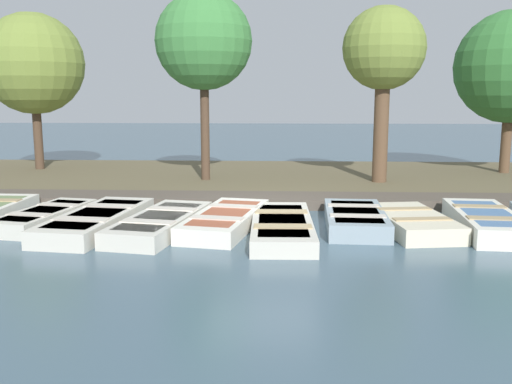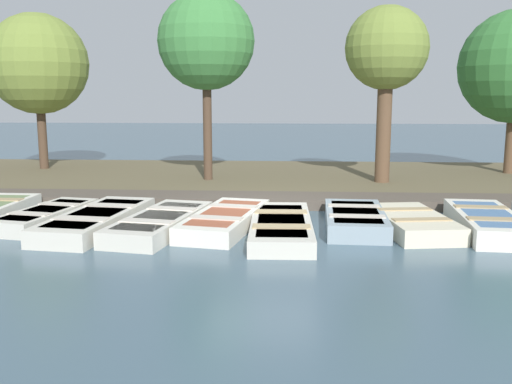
# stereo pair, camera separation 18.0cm
# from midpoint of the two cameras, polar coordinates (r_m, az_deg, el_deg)

# --- Properties ---
(ground_plane) EXTENTS (80.00, 80.00, 0.00)m
(ground_plane) POSITION_cam_midpoint_polar(r_m,az_deg,el_deg) (12.68, 0.29, -2.60)
(ground_plane) COLOR #425B6B
(shore_bank) EXTENTS (8.00, 24.00, 0.21)m
(shore_bank) POSITION_cam_midpoint_polar(r_m,az_deg,el_deg) (17.58, 0.93, 1.25)
(shore_bank) COLOR brown
(shore_bank) RESTS_ON ground_plane
(dock_walkway) EXTENTS (1.24, 17.83, 0.25)m
(dock_walkway) POSITION_cam_midpoint_polar(r_m,az_deg,el_deg) (14.05, 0.52, -0.84)
(dock_walkway) COLOR #51473D
(dock_walkway) RESTS_ON ground_plane
(rowboat_2) EXTENTS (2.88, 1.45, 0.34)m
(rowboat_2) POSITION_cam_midpoint_polar(r_m,az_deg,el_deg) (12.87, -20.77, -2.31)
(rowboat_2) COLOR beige
(rowboat_2) RESTS_ON ground_plane
(rowboat_3) EXTENTS (3.62, 1.61, 0.37)m
(rowboat_3) POSITION_cam_midpoint_polar(r_m,az_deg,el_deg) (12.07, -16.05, -2.75)
(rowboat_3) COLOR beige
(rowboat_3) RESTS_ON ground_plane
(rowboat_4) EXTENTS (3.42, 1.70, 0.35)m
(rowboat_4) POSITION_cam_midpoint_polar(r_m,az_deg,el_deg) (11.60, -9.94, -3.06)
(rowboat_4) COLOR beige
(rowboat_4) RESTS_ON ground_plane
(rowboat_5) EXTENTS (3.35, 1.70, 0.36)m
(rowboat_5) POSITION_cam_midpoint_polar(r_m,az_deg,el_deg) (11.71, -3.50, -2.79)
(rowboat_5) COLOR silver
(rowboat_5) RESTS_ON ground_plane
(rowboat_6) EXTENTS (3.52, 1.24, 0.33)m
(rowboat_6) POSITION_cam_midpoint_polar(r_m,az_deg,el_deg) (11.20, 2.15, -3.43)
(rowboat_6) COLOR beige
(rowboat_6) RESTS_ON ground_plane
(rowboat_7) EXTENTS (2.78, 1.30, 0.37)m
(rowboat_7) POSITION_cam_midpoint_polar(r_m,az_deg,el_deg) (11.90, 9.47, -2.66)
(rowboat_7) COLOR #8C9EA8
(rowboat_7) RESTS_ON ground_plane
(rowboat_8) EXTENTS (2.75, 1.56, 0.36)m
(rowboat_8) POSITION_cam_midpoint_polar(r_m,az_deg,el_deg) (11.89, 14.95, -2.91)
(rowboat_8) COLOR beige
(rowboat_8) RESTS_ON ground_plane
(rowboat_9) EXTENTS (3.17, 1.37, 0.40)m
(rowboat_9) POSITION_cam_midpoint_polar(r_m,az_deg,el_deg) (12.32, 21.67, -2.73)
(rowboat_9) COLOR silver
(rowboat_9) RESTS_ON ground_plane
(park_tree_far_left) EXTENTS (3.29, 3.29, 5.33)m
(park_tree_far_left) POSITION_cam_midpoint_polar(r_m,az_deg,el_deg) (20.53, -21.62, 11.80)
(park_tree_far_left) COLOR #4C3828
(park_tree_far_left) RESTS_ON ground_plane
(park_tree_left) EXTENTS (2.77, 2.77, 5.59)m
(park_tree_left) POSITION_cam_midpoint_polar(r_m,az_deg,el_deg) (16.87, -5.57, 14.70)
(park_tree_left) COLOR #4C3828
(park_tree_left) RESTS_ON ground_plane
(park_tree_center) EXTENTS (2.32, 2.32, 5.13)m
(park_tree_center) POSITION_cam_midpoint_polar(r_m,az_deg,el_deg) (16.72, 12.35, 13.54)
(park_tree_center) COLOR brown
(park_tree_center) RESTS_ON ground_plane
(park_tree_right) EXTENTS (3.51, 3.51, 5.30)m
(park_tree_right) POSITION_cam_midpoint_polar(r_m,az_deg,el_deg) (19.89, 23.95, 11.32)
(park_tree_right) COLOR brown
(park_tree_right) RESTS_ON ground_plane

